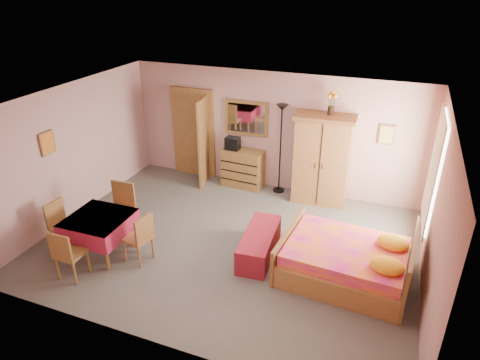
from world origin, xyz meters
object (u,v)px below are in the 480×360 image
at_px(sunflower_vase, 332,103).
at_px(stereo, 233,143).
at_px(bench, 259,244).
at_px(chair_south, 71,253).
at_px(chest_of_drawers, 243,168).
at_px(chair_west, 65,226).
at_px(floor_lamp, 280,150).
at_px(bed, 346,252).
at_px(wardrobe, 322,160).
at_px(chair_north, 119,211).
at_px(wall_mirror, 246,118).
at_px(dining_table, 101,235).
at_px(chair_east, 137,237).

bearing_deg(sunflower_vase, stereo, -179.39).
bearing_deg(bench, chair_south, -147.98).
relative_size(chest_of_drawers, sunflower_vase, 2.00).
distance_m(stereo, bench, 2.91).
xyz_separation_m(chair_south, chair_west, (-0.66, 0.60, -0.01)).
bearing_deg(floor_lamp, bed, -53.63).
bearing_deg(wardrobe, sunflower_vase, 42.90).
bearing_deg(chair_south, bed, 20.55).
bearing_deg(chair_south, chair_north, 89.74).
relative_size(wall_mirror, dining_table, 0.99).
bearing_deg(dining_table, wall_mirror, 69.55).
relative_size(floor_lamp, wardrobe, 1.05).
bearing_deg(sunflower_vase, dining_table, -133.42).
xyz_separation_m(stereo, dining_table, (-1.09, -3.33, -0.64)).
height_order(stereo, floor_lamp, floor_lamp).
distance_m(wall_mirror, floor_lamp, 1.03).
bearing_deg(chair_west, stereo, 156.90).
relative_size(bed, dining_table, 2.01).
relative_size(wardrobe, dining_table, 1.91).
bearing_deg(floor_lamp, chair_east, -114.05).
height_order(sunflower_vase, chair_east, sunflower_vase).
height_order(bench, chair_east, chair_east).
height_order(chair_south, chair_east, chair_south).
xyz_separation_m(chest_of_drawers, floor_lamp, (0.84, 0.04, 0.56)).
height_order(chest_of_drawers, chair_south, chair_south).
xyz_separation_m(bench, chair_west, (-3.25, -1.02, 0.21)).
height_order(bed, dining_table, bed).
distance_m(stereo, dining_table, 3.56).
bearing_deg(wall_mirror, chair_west, -120.22).
bearing_deg(dining_table, floor_lamp, 57.35).
relative_size(wall_mirror, bed, 0.49).
distance_m(chest_of_drawers, stereo, 0.62).
bearing_deg(bench, chair_north, -173.19).
height_order(floor_lamp, bench, floor_lamp).
bearing_deg(floor_lamp, dining_table, -122.65).
height_order(wardrobe, chair_south, wardrobe).
distance_m(stereo, wardrobe, 2.01).
bearing_deg(chair_east, sunflower_vase, -26.41).
bearing_deg(bed, chest_of_drawers, 141.47).
distance_m(chair_south, chair_west, 0.89).
distance_m(chest_of_drawers, sunflower_vase, 2.51).
height_order(chair_north, chair_west, chair_north).
bearing_deg(bench, stereo, 121.45).
height_order(stereo, chair_south, stereo).
relative_size(chest_of_drawers, chair_west, 1.04).
xyz_separation_m(chest_of_drawers, wardrobe, (1.77, -0.08, 0.52)).
relative_size(chest_of_drawers, wardrobe, 0.48).
relative_size(sunflower_vase, chair_south, 0.51).
xyz_separation_m(wardrobe, chair_north, (-3.15, -2.64, -0.45)).
bearing_deg(dining_table, chair_east, 6.18).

